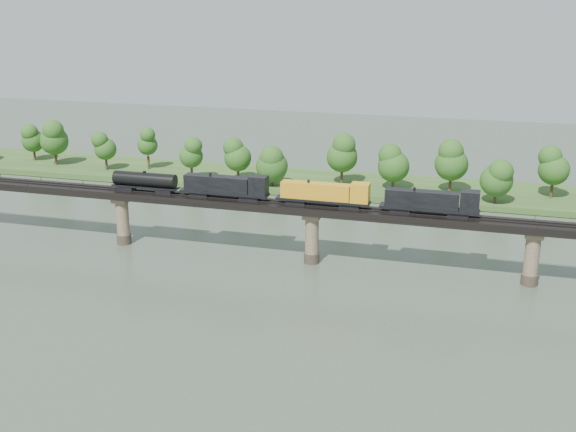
# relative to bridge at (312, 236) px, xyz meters

# --- Properties ---
(ground) EXTENTS (400.00, 400.00, 0.00)m
(ground) POSITION_rel_bridge_xyz_m (0.00, -30.00, -5.46)
(ground) COLOR #374637
(ground) RESTS_ON ground
(far_bank) EXTENTS (300.00, 24.00, 1.60)m
(far_bank) POSITION_rel_bridge_xyz_m (0.00, 55.00, -4.66)
(far_bank) COLOR #305120
(far_bank) RESTS_ON ground
(bridge) EXTENTS (236.00, 30.00, 11.50)m
(bridge) POSITION_rel_bridge_xyz_m (0.00, 0.00, 0.00)
(bridge) COLOR #473A2D
(bridge) RESTS_ON ground
(bridge_superstructure) EXTENTS (220.00, 4.90, 0.75)m
(bridge_superstructure) POSITION_rel_bridge_xyz_m (0.00, 0.00, 6.33)
(bridge_superstructure) COLOR black
(bridge_superstructure) RESTS_ON bridge
(far_treeline) EXTENTS (289.06, 17.54, 13.60)m
(far_treeline) POSITION_rel_bridge_xyz_m (-8.21, 50.52, 3.37)
(far_treeline) COLOR #382619
(far_treeline) RESTS_ON far_bank
(freight_train) EXTENTS (71.96, 2.80, 4.95)m
(freight_train) POSITION_rel_bridge_xyz_m (-4.35, 0.00, 8.41)
(freight_train) COLOR black
(freight_train) RESTS_ON bridge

